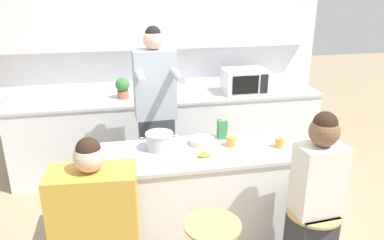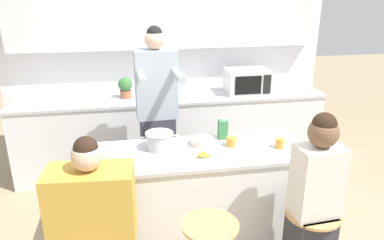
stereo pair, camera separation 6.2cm
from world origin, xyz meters
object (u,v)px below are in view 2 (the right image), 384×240
(person_cooking, at_px, (158,122))
(person_seated_near, at_px, (313,210))
(kitchen_island, at_px, (193,197))
(coffee_cup_far, at_px, (231,142))
(microwave, at_px, (247,81))
(fruit_bowl, at_px, (103,152))
(potted_plant, at_px, (125,87))
(person_wrapped_blanket, at_px, (96,239))
(banana_bunch, at_px, (203,155))
(juice_carton, at_px, (223,129))
(coffee_cup_near, at_px, (280,143))
(cooking_pot, at_px, (159,141))

(person_cooking, xyz_separation_m, person_seated_near, (0.99, -1.31, -0.25))
(kitchen_island, relative_size, person_cooking, 1.04)
(coffee_cup_far, relative_size, microwave, 0.22)
(kitchen_island, distance_m, fruit_bowl, 0.87)
(microwave, bearing_deg, coffee_cup_far, -112.85)
(person_seated_near, height_order, potted_plant, person_seated_near)
(person_cooking, bearing_deg, microwave, 31.07)
(person_cooking, relative_size, person_wrapped_blanket, 1.36)
(coffee_cup_far, bearing_deg, person_wrapped_blanket, -147.63)
(banana_bunch, bearing_deg, person_wrapped_blanket, -147.12)
(person_wrapped_blanket, bearing_deg, juice_carton, 43.72)
(kitchen_island, relative_size, banana_bunch, 14.28)
(person_wrapped_blanket, relative_size, juice_carton, 7.25)
(person_cooking, distance_m, banana_bunch, 0.83)
(coffee_cup_far, xyz_separation_m, potted_plant, (-0.86, 1.41, 0.14))
(fruit_bowl, height_order, coffee_cup_near, coffee_cup_near)
(person_wrapped_blanket, xyz_separation_m, fruit_bowl, (0.04, 0.69, 0.30))
(coffee_cup_near, bearing_deg, cooking_pot, 170.61)
(person_seated_near, xyz_separation_m, fruit_bowl, (-1.48, 0.69, 0.26))
(coffee_cup_near, bearing_deg, microwave, 82.71)
(person_wrapped_blanket, bearing_deg, potted_plant, 87.98)
(cooking_pot, relative_size, coffee_cup_far, 2.85)
(person_cooking, xyz_separation_m, person_wrapped_blanket, (-0.53, -1.31, -0.29))
(fruit_bowl, bearing_deg, coffee_cup_far, 0.38)
(kitchen_island, relative_size, microwave, 3.77)
(microwave, xyz_separation_m, potted_plant, (-1.44, 0.04, -0.01))
(kitchen_island, bearing_deg, person_cooking, 109.40)
(banana_bunch, bearing_deg, person_seated_near, -37.47)
(cooking_pot, bearing_deg, banana_bunch, -34.21)
(kitchen_island, height_order, person_seated_near, person_seated_near)
(person_cooking, xyz_separation_m, juice_carton, (0.54, -0.44, 0.06))
(person_seated_near, bearing_deg, person_wrapped_blanket, 175.74)
(kitchen_island, relative_size, juice_carton, 10.22)
(person_wrapped_blanket, bearing_deg, coffee_cup_far, 36.83)
(fruit_bowl, bearing_deg, person_seated_near, -25.00)
(banana_bunch, relative_size, microwave, 0.26)
(person_wrapped_blanket, bearing_deg, person_seated_near, 4.46)
(person_wrapped_blanket, xyz_separation_m, coffee_cup_near, (1.49, 0.59, 0.31))
(cooking_pot, bearing_deg, person_cooking, 86.67)
(person_cooking, xyz_separation_m, coffee_cup_near, (0.95, -0.72, 0.02))
(person_seated_near, relative_size, juice_carton, 7.55)
(potted_plant, bearing_deg, coffee_cup_far, -58.74)
(fruit_bowl, xyz_separation_m, juice_carton, (1.03, 0.19, 0.05))
(person_cooking, relative_size, banana_bunch, 13.77)
(person_seated_near, relative_size, potted_plant, 5.86)
(person_seated_near, height_order, coffee_cup_far, person_seated_near)
(juice_carton, bearing_deg, coffee_cup_near, -34.28)
(fruit_bowl, height_order, banana_bunch, fruit_bowl)
(kitchen_island, bearing_deg, fruit_bowl, 176.77)
(person_cooking, bearing_deg, kitchen_island, -72.93)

